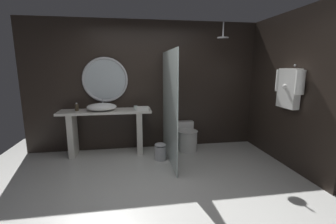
# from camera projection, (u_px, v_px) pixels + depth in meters

# --- Properties ---
(ground_plane) EXTENTS (5.76, 5.76, 0.00)m
(ground_plane) POSITION_uv_depth(u_px,v_px,m) (158.00, 192.00, 3.21)
(ground_plane) COLOR silver
(back_wall_panel) EXTENTS (4.80, 0.10, 2.60)m
(back_wall_panel) POSITION_uv_depth(u_px,v_px,m) (147.00, 86.00, 4.79)
(back_wall_panel) COLOR black
(back_wall_panel) RESTS_ON ground_plane
(side_wall_right) EXTENTS (0.10, 2.47, 2.60)m
(side_wall_right) POSITION_uv_depth(u_px,v_px,m) (286.00, 90.00, 4.06)
(side_wall_right) COLOR black
(side_wall_right) RESTS_ON ground_plane
(vanity_counter) EXTENTS (1.73, 0.48, 0.88)m
(vanity_counter) POSITION_uv_depth(u_px,v_px,m) (106.00, 126.00, 4.50)
(vanity_counter) COLOR silver
(vanity_counter) RESTS_ON ground_plane
(vessel_sink) EXTENTS (0.56, 0.46, 0.19)m
(vessel_sink) POSITION_uv_depth(u_px,v_px,m) (102.00, 107.00, 4.39)
(vessel_sink) COLOR white
(vessel_sink) RESTS_ON vanity_counter
(tumbler_cup) EXTENTS (0.08, 0.08, 0.08)m
(tumbler_cup) POSITION_uv_depth(u_px,v_px,m) (136.00, 108.00, 4.48)
(tumbler_cup) COLOR silver
(tumbler_cup) RESTS_ON vanity_counter
(soap_dispenser) EXTENTS (0.07, 0.07, 0.15)m
(soap_dispenser) POSITION_uv_depth(u_px,v_px,m) (77.00, 107.00, 4.37)
(soap_dispenser) COLOR #3D3323
(soap_dispenser) RESTS_ON vanity_counter
(round_wall_mirror) EXTENTS (0.88, 0.05, 0.88)m
(round_wall_mirror) POSITION_uv_depth(u_px,v_px,m) (105.00, 80.00, 4.55)
(round_wall_mirror) COLOR #B7B7BC
(shower_glass_panel) EXTENTS (0.02, 1.50, 1.97)m
(shower_glass_panel) POSITION_uv_depth(u_px,v_px,m) (169.00, 107.00, 4.13)
(shower_glass_panel) COLOR silver
(shower_glass_panel) RESTS_ON ground_plane
(rain_shower_head) EXTENTS (0.21, 0.21, 0.29)m
(rain_shower_head) POSITION_uv_depth(u_px,v_px,m) (223.00, 37.00, 4.30)
(rain_shower_head) COLOR #B7B7BC
(hanging_bathrobe) EXTENTS (0.20, 0.62, 0.71)m
(hanging_bathrobe) POSITION_uv_depth(u_px,v_px,m) (289.00, 86.00, 3.77)
(hanging_bathrobe) COLOR #B7B7BC
(toilet) EXTENTS (0.41, 0.58, 0.55)m
(toilet) POSITION_uv_depth(u_px,v_px,m) (187.00, 137.00, 4.81)
(toilet) COLOR white
(toilet) RESTS_ON ground_plane
(waste_bin) EXTENTS (0.22, 0.22, 0.32)m
(waste_bin) POSITION_uv_depth(u_px,v_px,m) (160.00, 151.00, 4.29)
(waste_bin) COLOR #B7B7BC
(waste_bin) RESTS_ON ground_plane
(folded_hand_towel) EXTENTS (0.24, 0.21, 0.07)m
(folded_hand_towel) POSITION_uv_depth(u_px,v_px,m) (143.00, 109.00, 4.41)
(folded_hand_towel) COLOR white
(folded_hand_towel) RESTS_ON vanity_counter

